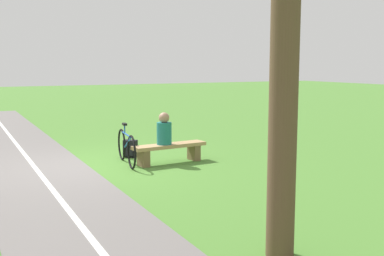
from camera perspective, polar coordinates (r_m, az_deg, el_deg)
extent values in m
plane|color=#477A2D|center=(10.88, -12.74, -4.50)|extent=(80.00, 80.00, 0.00)
cube|color=#66605E|center=(6.88, -12.83, -11.59)|extent=(2.70, 36.03, 0.02)
cube|color=silver|center=(6.88, -12.84, -11.51)|extent=(0.58, 32.00, 0.00)
cube|color=#A88456|center=(10.93, -2.70, -2.10)|extent=(1.79, 0.55, 0.08)
cube|color=brown|center=(11.30, 0.22, -2.91)|extent=(0.19, 0.37, 0.36)
cube|color=brown|center=(10.67, -5.78, -3.59)|extent=(0.19, 0.37, 0.36)
cylinder|color=#1E6B66|center=(10.82, -3.32, -0.65)|extent=(0.36, 0.36, 0.50)
sphere|color=#9E755B|center=(10.77, -3.34, 1.23)|extent=(0.24, 0.24, 0.24)
torus|color=black|center=(10.39, -7.19, -2.86)|extent=(0.14, 0.74, 0.74)
torus|color=black|center=(11.41, -8.34, -1.94)|extent=(0.14, 0.74, 0.74)
cylinder|color=#1E51A3|center=(10.85, -7.82, -0.75)|extent=(0.15, 0.90, 0.04)
cylinder|color=#1E51A3|center=(10.72, -7.63, -1.69)|extent=(0.12, 0.65, 0.35)
cylinder|color=#1E51A3|center=(10.99, -8.00, -0.12)|extent=(0.03, 0.03, 0.20)
cube|color=black|center=(10.97, -8.01, 0.45)|extent=(0.11, 0.21, 0.05)
cube|color=black|center=(11.73, -7.33, -2.44)|extent=(0.36, 0.35, 0.42)
cube|color=black|center=(11.64, -7.53, -2.84)|extent=(0.19, 0.18, 0.19)
cylinder|color=brown|center=(5.54, 10.79, 2.92)|extent=(0.33, 0.33, 3.62)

